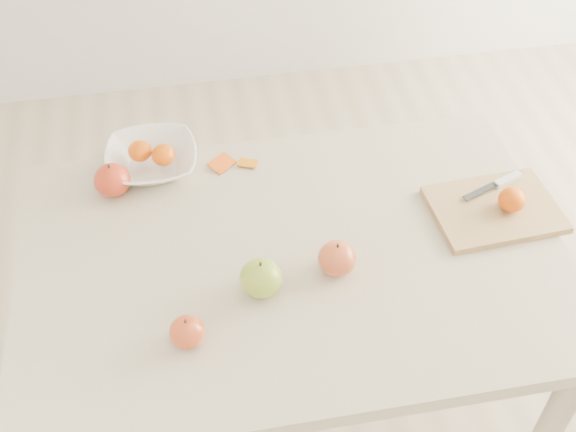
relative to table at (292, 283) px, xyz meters
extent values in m
plane|color=#C6B293|center=(0.00, 0.00, -0.65)|extent=(3.50, 3.50, 0.00)
cube|color=beige|center=(0.00, 0.00, 0.08)|extent=(1.20, 0.80, 0.04)
cylinder|color=#BCAA8E|center=(-0.54, 0.34, -0.30)|extent=(0.06, 0.06, 0.71)
cylinder|color=#BCAA8E|center=(0.54, 0.34, -0.30)|extent=(0.06, 0.06, 0.71)
cube|color=tan|center=(0.48, 0.04, 0.11)|extent=(0.30, 0.23, 0.02)
ellipsoid|color=#C95007|center=(0.51, 0.03, 0.14)|extent=(0.06, 0.06, 0.05)
imported|color=white|center=(-0.29, 0.34, 0.13)|extent=(0.22, 0.22, 0.05)
ellipsoid|color=#D16307|center=(-0.31, 0.35, 0.15)|extent=(0.06, 0.06, 0.05)
ellipsoid|color=#D85A07|center=(-0.26, 0.32, 0.15)|extent=(0.06, 0.06, 0.05)
cube|color=#D6510F|center=(-0.12, 0.32, 0.10)|extent=(0.07, 0.07, 0.01)
cube|color=#CB6F0E|center=(-0.05, 0.31, 0.10)|extent=(0.05, 0.05, 0.01)
cube|color=white|center=(0.54, 0.12, 0.12)|extent=(0.08, 0.04, 0.01)
cube|color=#36393E|center=(0.46, 0.09, 0.12)|extent=(0.09, 0.05, 0.00)
ellipsoid|color=olive|center=(-0.08, -0.09, 0.14)|extent=(0.09, 0.09, 0.08)
ellipsoid|color=maroon|center=(-0.38, 0.27, 0.14)|extent=(0.09, 0.09, 0.08)
ellipsoid|color=maroon|center=(0.09, -0.06, 0.14)|extent=(0.08, 0.08, 0.07)
ellipsoid|color=maroon|center=(-0.24, -0.19, 0.13)|extent=(0.07, 0.07, 0.06)
camera|label=1|loc=(-0.20, -1.02, 1.29)|focal=45.00mm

